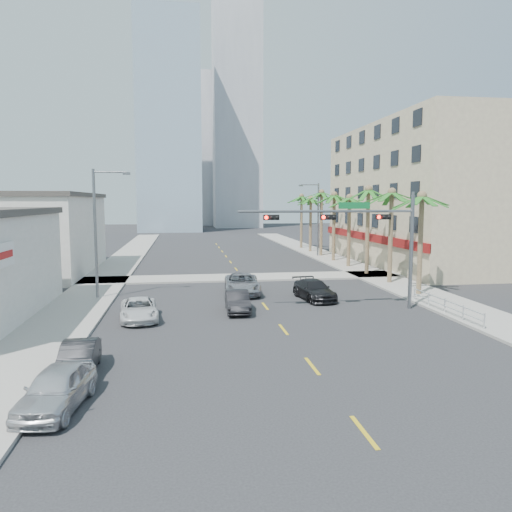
% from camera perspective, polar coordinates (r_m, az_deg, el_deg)
% --- Properties ---
extents(ground, '(260.00, 260.00, 0.00)m').
position_cam_1_polar(ground, '(23.15, 5.16, -10.86)').
color(ground, '#262628').
rests_on(ground, ground).
extents(sidewalk_right, '(4.00, 120.00, 0.15)m').
position_cam_1_polar(sidewalk_right, '(45.43, 14.05, -2.44)').
color(sidewalk_right, gray).
rests_on(sidewalk_right, ground).
extents(sidewalk_left, '(4.00, 120.00, 0.15)m').
position_cam_1_polar(sidewalk_left, '(42.59, -17.41, -3.11)').
color(sidewalk_left, gray).
rests_on(sidewalk_left, ground).
extents(sidewalk_cross, '(80.00, 4.00, 0.15)m').
position_cam_1_polar(sidewalk_cross, '(44.33, -1.48, -2.46)').
color(sidewalk_cross, gray).
rests_on(sidewalk_cross, ground).
extents(building_right, '(15.25, 28.00, 15.00)m').
position_cam_1_polar(building_right, '(58.25, 19.65, 6.59)').
color(building_right, tan).
rests_on(building_right, ground).
extents(building_left_far, '(11.00, 18.00, 7.20)m').
position_cam_1_polar(building_left_far, '(51.62, -24.39, 2.15)').
color(building_left_far, beige).
rests_on(building_left_far, ground).
extents(tower_far_left, '(14.00, 14.00, 48.00)m').
position_cam_1_polar(tower_far_left, '(117.80, -9.92, 14.58)').
color(tower_far_left, '#99B2C6').
rests_on(tower_far_left, ground).
extents(tower_far_right, '(12.00, 12.00, 60.00)m').
position_cam_1_polar(tower_far_right, '(134.28, -2.22, 16.22)').
color(tower_far_right, '#ADADB2').
rests_on(tower_far_right, ground).
extents(tower_far_center, '(16.00, 16.00, 42.00)m').
position_cam_1_polar(tower_far_center, '(147.20, -7.59, 11.76)').
color(tower_far_center, '#ADADB2').
rests_on(tower_far_center, ground).
extents(traffic_signal_mast, '(11.12, 0.54, 7.20)m').
position_cam_1_polar(traffic_signal_mast, '(31.49, 12.14, 2.96)').
color(traffic_signal_mast, slate).
rests_on(traffic_signal_mast, ground).
extents(palm_tree_0, '(4.80, 4.80, 7.80)m').
position_cam_1_polar(palm_tree_0, '(37.48, 18.44, 6.38)').
color(palm_tree_0, brown).
rests_on(palm_tree_0, ground).
extents(palm_tree_1, '(4.80, 4.80, 8.16)m').
position_cam_1_polar(palm_tree_1, '(42.20, 15.27, 6.90)').
color(palm_tree_1, brown).
rests_on(palm_tree_1, ground).
extents(palm_tree_2, '(4.80, 4.80, 8.52)m').
position_cam_1_polar(palm_tree_2, '(47.02, 12.73, 7.31)').
color(palm_tree_2, brown).
rests_on(palm_tree_2, ground).
extents(palm_tree_3, '(4.80, 4.80, 7.80)m').
position_cam_1_polar(palm_tree_3, '(51.90, 10.64, 6.47)').
color(palm_tree_3, brown).
rests_on(palm_tree_3, ground).
extents(palm_tree_4, '(4.80, 4.80, 8.16)m').
position_cam_1_polar(palm_tree_4, '(56.85, 8.94, 6.83)').
color(palm_tree_4, brown).
rests_on(palm_tree_4, ground).
extents(palm_tree_5, '(4.80, 4.80, 8.52)m').
position_cam_1_polar(palm_tree_5, '(61.84, 7.51, 7.12)').
color(palm_tree_5, brown).
rests_on(palm_tree_5, ground).
extents(palm_tree_6, '(4.80, 4.80, 7.80)m').
position_cam_1_polar(palm_tree_6, '(66.85, 6.28, 6.48)').
color(palm_tree_6, brown).
rests_on(palm_tree_6, ground).
extents(palm_tree_7, '(4.80, 4.80, 8.16)m').
position_cam_1_polar(palm_tree_7, '(71.90, 5.23, 6.75)').
color(palm_tree_7, brown).
rests_on(palm_tree_7, ground).
extents(streetlight_left, '(2.55, 0.25, 9.00)m').
position_cam_1_polar(streetlight_left, '(36.01, -17.59, 3.20)').
color(streetlight_left, slate).
rests_on(streetlight_left, ground).
extents(streetlight_right, '(2.55, 0.25, 9.00)m').
position_cam_1_polar(streetlight_right, '(61.69, 6.93, 4.61)').
color(streetlight_right, slate).
rests_on(streetlight_right, ground).
extents(guardrail, '(0.08, 8.08, 1.00)m').
position_cam_1_polar(guardrail, '(32.17, 20.78, -5.14)').
color(guardrail, silver).
rests_on(guardrail, ground).
extents(car_parked_near, '(2.24, 4.36, 1.42)m').
position_cam_1_polar(car_parked_near, '(18.10, -21.84, -13.89)').
color(car_parked_near, silver).
rests_on(car_parked_near, ground).
extents(car_parked_mid, '(1.46, 3.84, 1.25)m').
position_cam_1_polar(car_parked_mid, '(21.36, -19.62, -10.93)').
color(car_parked_mid, black).
rests_on(car_parked_mid, ground).
extents(car_parked_far, '(2.50, 4.65, 1.24)m').
position_cam_1_polar(car_parked_far, '(29.58, -13.23, -5.97)').
color(car_parked_far, silver).
rests_on(car_parked_far, ground).
extents(car_lane_left, '(1.49, 4.01, 1.31)m').
position_cam_1_polar(car_lane_left, '(30.94, -2.14, -5.21)').
color(car_lane_left, black).
rests_on(car_lane_left, ground).
extents(car_lane_center, '(2.85, 5.57, 1.51)m').
position_cam_1_polar(car_lane_center, '(36.76, -1.60, -3.21)').
color(car_lane_center, '#A4A4A8').
rests_on(car_lane_center, ground).
extents(car_lane_right, '(2.49, 4.91, 1.37)m').
position_cam_1_polar(car_lane_right, '(34.95, 6.66, -3.86)').
color(car_lane_right, black).
rests_on(car_lane_right, ground).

